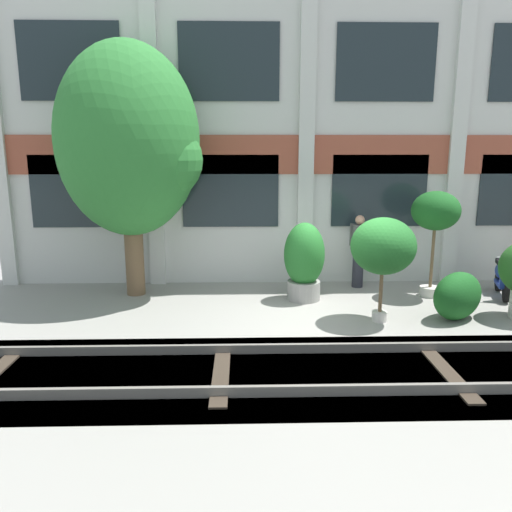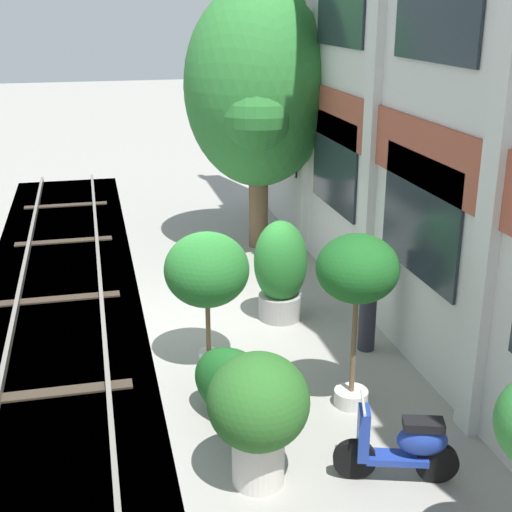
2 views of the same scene
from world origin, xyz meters
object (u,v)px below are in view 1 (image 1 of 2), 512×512
at_px(broadleaf_tree, 129,145).
at_px(potted_plant_ribbed_drum, 304,260).
at_px(scooter_near_curb, 503,277).
at_px(topiary_hedge, 458,296).
at_px(potted_plant_low_pan, 436,215).
at_px(resident_by_doorway, 359,249).
at_px(potted_plant_terracotta_small, 383,247).

relative_size(broadleaf_tree, potted_plant_ribbed_drum, 3.20).
distance_m(scooter_near_curb, topiary_hedge, 2.29).
relative_size(potted_plant_low_pan, resident_by_doorway, 1.36).
bearing_deg(potted_plant_terracotta_small, resident_by_doorway, 87.18).
xyz_separation_m(potted_plant_low_pan, scooter_near_curb, (1.62, -0.02, -1.40)).
bearing_deg(potted_plant_ribbed_drum, broadleaf_tree, 172.07).
bearing_deg(scooter_near_curb, topiary_hedge, -30.16).
distance_m(broadleaf_tree, topiary_hedge, 7.40).
height_order(potted_plant_low_pan, resident_by_doorway, potted_plant_low_pan).
xyz_separation_m(potted_plant_terracotta_small, resident_by_doorway, (0.12, 2.42, -0.52)).
height_order(potted_plant_ribbed_drum, topiary_hedge, potted_plant_ribbed_drum).
distance_m(resident_by_doorway, topiary_hedge, 2.77).
xyz_separation_m(potted_plant_terracotta_small, topiary_hedge, (1.52, 0.07, -0.98)).
relative_size(potted_plant_ribbed_drum, potted_plant_terracotta_small, 0.85).
xyz_separation_m(broadleaf_tree, potted_plant_low_pan, (6.63, -0.32, -1.48)).
relative_size(potted_plant_low_pan, scooter_near_curb, 1.75).
height_order(scooter_near_curb, resident_by_doorway, resident_by_doorway).
distance_m(potted_plant_low_pan, potted_plant_terracotta_small, 2.31).
relative_size(potted_plant_low_pan, topiary_hedge, 1.93).
distance_m(broadleaf_tree, potted_plant_terracotta_small, 5.72).
bearing_deg(potted_plant_ribbed_drum, resident_by_doorway, 35.01).
distance_m(potted_plant_terracotta_small, topiary_hedge, 1.81).
bearing_deg(potted_plant_ribbed_drum, potted_plant_low_pan, 4.03).
bearing_deg(resident_by_doorway, scooter_near_curb, 123.61).
bearing_deg(topiary_hedge, resident_by_doorway, 120.73).
xyz_separation_m(potted_plant_ribbed_drum, topiary_hedge, (2.81, -1.36, -0.41)).
distance_m(potted_plant_low_pan, scooter_near_curb, 2.14).
bearing_deg(resident_by_doorway, topiary_hedge, 78.94).
bearing_deg(broadleaf_tree, topiary_hedge, -16.01).
relative_size(broadleaf_tree, potted_plant_low_pan, 2.32).
distance_m(potted_plant_low_pan, resident_by_doorway, 1.89).
bearing_deg(broadleaf_tree, potted_plant_ribbed_drum, -7.93).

